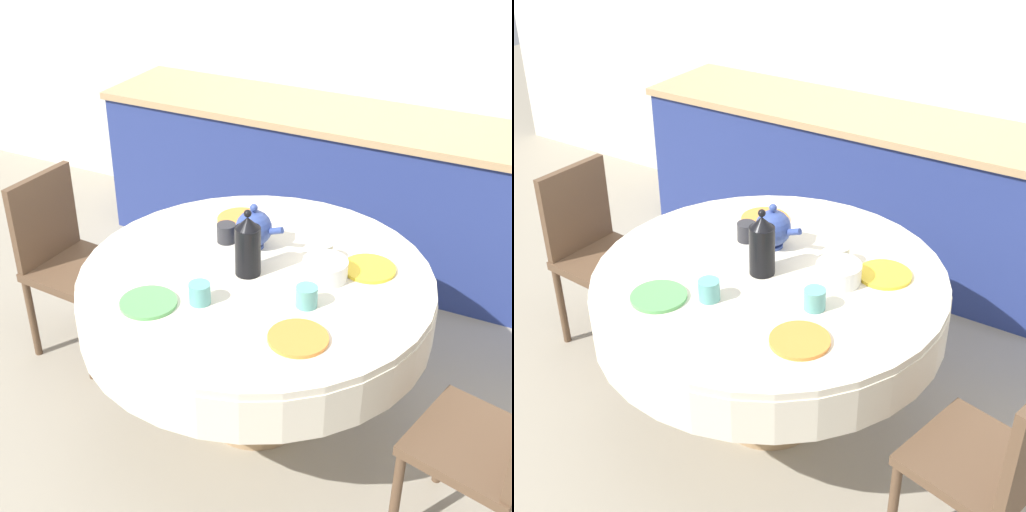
% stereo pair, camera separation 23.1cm
% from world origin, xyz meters
% --- Properties ---
extents(ground_plane, '(12.00, 12.00, 0.00)m').
position_xyz_m(ground_plane, '(0.00, 0.00, 0.00)').
color(ground_plane, '#9E937F').
extents(wall_back, '(7.00, 0.05, 2.60)m').
position_xyz_m(wall_back, '(0.00, 1.80, 1.30)').
color(wall_back, silver).
rests_on(wall_back, ground_plane).
extents(kitchen_counter, '(3.24, 0.64, 0.89)m').
position_xyz_m(kitchen_counter, '(0.00, 1.47, 0.45)').
color(kitchen_counter, navy).
rests_on(kitchen_counter, ground_plane).
extents(dining_table, '(1.40, 1.40, 0.74)m').
position_xyz_m(dining_table, '(0.00, 0.00, 0.61)').
color(dining_table, tan).
rests_on(dining_table, ground_plane).
extents(chair_left, '(0.48, 0.48, 0.89)m').
position_xyz_m(chair_left, '(1.01, -0.24, 0.50)').
color(chair_left, brown).
rests_on(chair_left, ground_plane).
extents(chair_right, '(0.42, 0.42, 0.89)m').
position_xyz_m(chair_right, '(-1.04, 0.07, 0.50)').
color(chair_right, brown).
rests_on(chair_right, ground_plane).
extents(plate_near_left, '(0.21, 0.21, 0.01)m').
position_xyz_m(plate_near_left, '(-0.26, -0.36, 0.74)').
color(plate_near_left, '#5BA85B').
rests_on(plate_near_left, dining_table).
extents(cup_near_left, '(0.08, 0.08, 0.08)m').
position_xyz_m(cup_near_left, '(-0.09, -0.27, 0.78)').
color(cup_near_left, '#5BA39E').
rests_on(cup_near_left, dining_table).
extents(plate_near_right, '(0.21, 0.21, 0.01)m').
position_xyz_m(plate_near_right, '(0.32, -0.31, 0.74)').
color(plate_near_right, orange).
rests_on(plate_near_right, dining_table).
extents(cup_near_right, '(0.08, 0.08, 0.08)m').
position_xyz_m(cup_near_right, '(0.26, -0.11, 0.78)').
color(cup_near_right, '#5BA39E').
rests_on(cup_near_right, dining_table).
extents(plate_far_left, '(0.21, 0.21, 0.01)m').
position_xyz_m(plate_far_left, '(-0.26, 0.36, 0.74)').
color(plate_far_left, orange).
rests_on(plate_far_left, dining_table).
extents(cup_far_left, '(0.08, 0.08, 0.08)m').
position_xyz_m(cup_far_left, '(-0.23, 0.17, 0.78)').
color(cup_far_left, '#28282D').
rests_on(cup_far_left, dining_table).
extents(plate_far_right, '(0.21, 0.21, 0.01)m').
position_xyz_m(plate_far_right, '(0.38, 0.22, 0.74)').
color(plate_far_right, yellow).
rests_on(plate_far_right, dining_table).
extents(cup_far_right, '(0.08, 0.08, 0.08)m').
position_xyz_m(cup_far_right, '(0.19, 0.21, 0.78)').
color(cup_far_right, white).
rests_on(cup_far_right, dining_table).
extents(coffee_carafe, '(0.10, 0.10, 0.28)m').
position_xyz_m(coffee_carafe, '(-0.03, -0.01, 0.86)').
color(coffee_carafe, black).
rests_on(coffee_carafe, dining_table).
extents(teapot, '(0.21, 0.15, 0.20)m').
position_xyz_m(teapot, '(-0.10, 0.18, 0.82)').
color(teapot, '#33478E').
rests_on(teapot, dining_table).
extents(fruit_bowl, '(0.17, 0.17, 0.08)m').
position_xyz_m(fruit_bowl, '(0.25, 0.09, 0.77)').
color(fruit_bowl, silver).
rests_on(fruit_bowl, dining_table).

